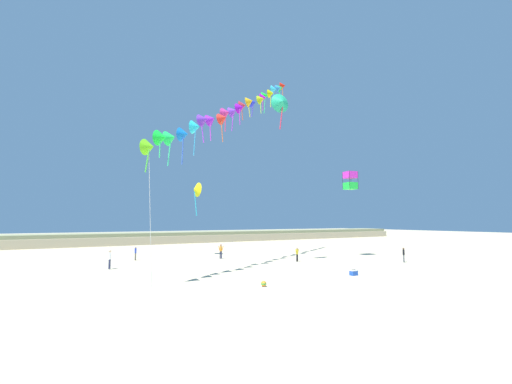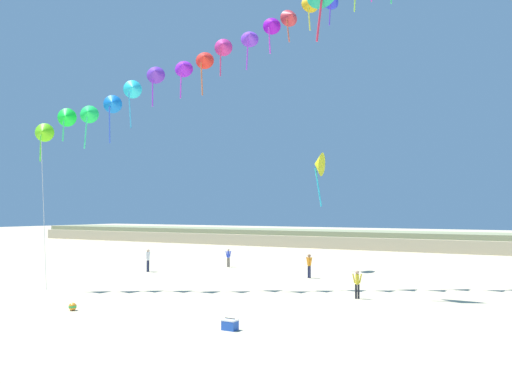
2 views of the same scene
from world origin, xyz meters
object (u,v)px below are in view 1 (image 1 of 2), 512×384
(person_far_right, at_px, (297,253))
(beach_cooler, at_px, (354,273))
(person_mid_center, at_px, (221,250))
(person_far_left, at_px, (404,254))
(person_near_left, at_px, (136,252))
(large_kite_mid_trail, at_px, (350,180))
(beach_ball, at_px, (264,284))
(person_near_right, at_px, (110,258))
(large_kite_low_lead, at_px, (281,102))
(large_kite_high_solo, at_px, (196,190))

(person_far_right, xyz_separation_m, beach_cooler, (-1.77, -9.51, -0.64))
(person_mid_center, relative_size, person_far_right, 1.10)
(person_far_right, bearing_deg, person_far_left, -34.46)
(person_near_left, height_order, large_kite_mid_trail, large_kite_mid_trail)
(person_far_right, bearing_deg, person_mid_center, 130.86)
(person_mid_center, height_order, beach_cooler, person_mid_center)
(person_near_left, height_order, beach_cooler, person_near_left)
(person_near_left, bearing_deg, beach_ball, -78.08)
(person_near_right, height_order, person_far_right, person_near_right)
(person_far_right, height_order, large_kite_low_lead, large_kite_low_lead)
(large_kite_low_lead, bearing_deg, person_mid_center, 118.90)
(large_kite_low_lead, bearing_deg, beach_cooler, -88.56)
(large_kite_mid_trail, bearing_deg, beach_cooler, -135.99)
(person_mid_center, relative_size, beach_cooler, 2.83)
(large_kite_low_lead, bearing_deg, person_far_right, 3.51)
(person_mid_center, distance_m, large_kite_high_solo, 8.67)
(large_kite_high_solo, height_order, beach_cooler, large_kite_high_solo)
(beach_ball, bearing_deg, person_near_right, 118.73)
(large_kite_low_lead, bearing_deg, person_near_left, 141.02)
(large_kite_mid_trail, xyz_separation_m, beach_ball, (-19.04, -10.40, -8.99))
(person_far_right, relative_size, large_kite_low_lead, 0.37)
(person_near_left, relative_size, person_near_right, 0.88)
(person_near_left, relative_size, large_kite_mid_trail, 0.69)
(person_far_left, height_order, person_far_right, person_far_left)
(large_kite_mid_trail, relative_size, beach_ball, 6.00)
(person_near_right, relative_size, large_kite_low_lead, 0.43)
(beach_cooler, bearing_deg, person_far_left, 17.06)
(large_kite_mid_trail, distance_m, large_kite_high_solo, 19.10)
(person_mid_center, distance_m, person_far_left, 19.55)
(person_far_left, xyz_separation_m, large_kite_high_solo, (-16.08, 17.49, 7.26))
(person_far_right, distance_m, beach_ball, 14.13)
(person_far_left, xyz_separation_m, large_kite_mid_trail, (-0.23, 6.89, 8.31))
(large_kite_mid_trail, bearing_deg, beach_ball, -151.37)
(person_near_right, distance_m, person_far_left, 28.70)
(beach_ball, bearing_deg, person_mid_center, 74.54)
(large_kite_low_lead, relative_size, beach_ball, 11.02)
(person_far_right, xyz_separation_m, large_kite_mid_trail, (8.80, 0.69, 8.32))
(person_far_left, distance_m, large_kite_low_lead, 20.29)
(beach_ball, bearing_deg, large_kite_high_solo, 81.35)
(person_far_left, height_order, beach_ball, person_far_left)
(person_far_left, distance_m, beach_ball, 19.61)
(person_far_right, height_order, beach_ball, person_far_right)
(person_far_left, bearing_deg, person_near_left, 145.50)
(person_near_left, relative_size, person_mid_center, 0.92)
(person_near_right, relative_size, large_kite_mid_trail, 0.78)
(beach_cooler, bearing_deg, large_kite_mid_trail, 44.01)
(large_kite_low_lead, bearing_deg, beach_ball, -130.71)
(person_near_left, height_order, large_kite_high_solo, large_kite_high_solo)
(person_near_left, distance_m, beach_ball, 20.04)
(person_far_right, distance_m, beach_cooler, 9.70)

